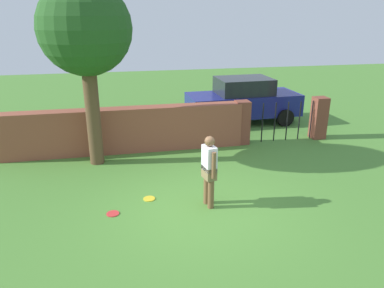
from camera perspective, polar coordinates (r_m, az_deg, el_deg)
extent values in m
plane|color=#4C8433|center=(8.20, 1.23, -9.90)|extent=(40.00, 40.00, 0.00)
cube|color=brown|center=(11.33, -10.58, 2.12)|extent=(7.32, 0.50, 1.37)
cylinder|color=brown|center=(10.40, -15.10, 4.87)|extent=(0.39, 0.39, 3.00)
sphere|color=#23511E|center=(10.09, -16.23, 16.79)|extent=(2.38, 2.38, 2.38)
cylinder|color=brown|center=(8.04, 2.95, -7.14)|extent=(0.14, 0.14, 0.85)
cylinder|color=brown|center=(8.22, 2.30, -6.50)|extent=(0.14, 0.14, 0.85)
cube|color=olive|center=(7.96, 2.66, -4.40)|extent=(0.28, 0.39, 0.28)
cube|color=silver|center=(7.84, 2.70, -2.24)|extent=(0.28, 0.39, 0.55)
sphere|color=brown|center=(7.70, 2.74, 0.42)|extent=(0.22, 0.22, 0.22)
cylinder|color=brown|center=(7.68, 3.39, -3.34)|extent=(0.09, 0.09, 0.58)
cylinder|color=brown|center=(8.05, 2.02, -2.17)|extent=(0.09, 0.09, 0.58)
cube|color=brown|center=(11.96, 7.71, 3.32)|extent=(0.44, 0.44, 1.40)
cube|color=brown|center=(13.09, 19.01, 3.85)|extent=(0.44, 0.44, 1.40)
cylinder|color=black|center=(12.07, 8.92, 3.15)|extent=(0.04, 0.04, 1.30)
cylinder|color=black|center=(12.22, 10.83, 3.25)|extent=(0.04, 0.04, 1.30)
cylinder|color=black|center=(12.39, 12.69, 3.35)|extent=(0.04, 0.04, 1.30)
cylinder|color=black|center=(12.57, 14.50, 3.43)|extent=(0.04, 0.04, 1.30)
cylinder|color=black|center=(12.77, 16.25, 3.52)|extent=(0.04, 0.04, 1.30)
cylinder|color=black|center=(12.97, 17.96, 3.59)|extent=(0.04, 0.04, 1.30)
cube|color=navy|center=(14.32, 7.88, 6.14)|extent=(4.26, 1.86, 0.80)
cube|color=#1E2328|center=(14.17, 8.01, 8.89)|extent=(2.06, 1.58, 0.60)
cylinder|color=black|center=(13.20, 3.61, 3.32)|extent=(0.65, 0.25, 0.64)
cylinder|color=black|center=(14.77, 1.64, 5.14)|extent=(0.65, 0.25, 0.64)
cylinder|color=black|center=(14.23, 14.18, 3.97)|extent=(0.65, 0.25, 0.64)
cylinder|color=black|center=(15.70, 11.33, 5.65)|extent=(0.65, 0.25, 0.64)
cylinder|color=red|center=(8.16, -12.15, -10.48)|extent=(0.27, 0.27, 0.02)
cylinder|color=yellow|center=(8.62, -6.63, -8.40)|extent=(0.27, 0.27, 0.02)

